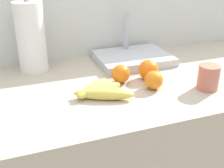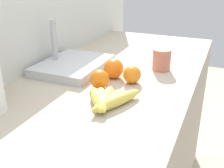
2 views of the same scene
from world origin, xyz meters
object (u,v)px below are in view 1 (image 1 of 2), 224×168
at_px(orange_front, 121,74).
at_px(orange_center, 148,70).
at_px(sink_basin, 133,57).
at_px(banana_bunch, 98,91).
at_px(mug, 208,77).
at_px(paper_towel_roll, 31,37).
at_px(orange_back_left, 154,80).

bearing_deg(orange_front, orange_center, -4.56).
bearing_deg(orange_center, sink_basin, 83.53).
height_order(orange_center, orange_front, orange_center).
xyz_separation_m(banana_bunch, mug, (0.39, -0.08, 0.03)).
bearing_deg(sink_basin, mug, -68.16).
height_order(orange_center, paper_towel_roll, paper_towel_roll).
bearing_deg(orange_front, sink_basin, 54.94).
relative_size(paper_towel_roll, mug, 3.44).
relative_size(orange_center, mug, 0.86).
distance_m(orange_front, paper_towel_roll, 0.40).
xyz_separation_m(orange_back_left, orange_center, (0.02, 0.08, 0.01)).
bearing_deg(orange_center, paper_towel_roll, 148.54).
distance_m(orange_back_left, mug, 0.20).
height_order(orange_front, paper_towel_roll, paper_towel_roll).
relative_size(orange_front, sink_basin, 0.22).
distance_m(banana_bunch, orange_center, 0.24).
distance_m(orange_back_left, paper_towel_roll, 0.52).
distance_m(orange_center, sink_basin, 0.20).
bearing_deg(mug, banana_bunch, 168.15).
bearing_deg(banana_bunch, sink_basin, 47.42).
bearing_deg(orange_front, mug, -30.26).
bearing_deg(banana_bunch, paper_towel_roll, 119.58).
relative_size(orange_front, mug, 0.77).
bearing_deg(mug, paper_towel_roll, 144.93).
height_order(sink_basin, mug, sink_basin).
relative_size(orange_center, paper_towel_roll, 0.25).
distance_m(paper_towel_roll, mug, 0.71).
distance_m(orange_center, mug, 0.22).
distance_m(orange_center, orange_front, 0.11).
bearing_deg(sink_basin, banana_bunch, -132.58).
height_order(banana_bunch, mug, mug).
distance_m(orange_back_left, orange_front, 0.13).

